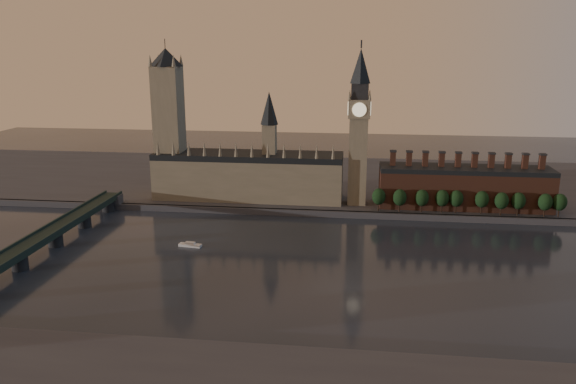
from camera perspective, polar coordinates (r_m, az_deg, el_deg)
name	(u,v)px	position (r m, az deg, el deg)	size (l,w,h in m)	color
ground	(335,271)	(280.07, 4.76, -7.99)	(900.00, 900.00, 0.00)	black
north_bank	(344,182)	(449.15, 5.71, 0.99)	(900.00, 182.00, 4.00)	#414045
palace_of_westminster	(249,173)	(389.99, -3.97, 1.89)	(130.00, 30.30, 74.00)	#7E7159
victoria_tower	(169,118)	(397.89, -12.01, 7.34)	(24.00, 24.00, 108.00)	#7E7159
big_ben	(359,126)	(371.91, 7.20, 6.70)	(15.00, 15.00, 107.00)	#7E7159
chimney_block	(464,187)	(385.89, 17.46, 0.52)	(110.00, 25.00, 37.00)	brown
embankment_tree_0	(379,197)	(365.34, 9.20, -0.46)	(8.60, 8.60, 14.88)	black
embankment_tree_1	(400,198)	(365.47, 11.29, -0.55)	(8.60, 8.60, 14.88)	black
embankment_tree_2	(422,198)	(367.72, 13.45, -0.58)	(8.60, 8.60, 14.88)	black
embankment_tree_3	(442,198)	(370.35, 15.40, -0.60)	(8.60, 8.60, 14.88)	black
embankment_tree_4	(456,199)	(371.81, 16.74, -0.64)	(8.60, 8.60, 14.88)	black
embankment_tree_5	(482,199)	(374.86, 19.10, -0.71)	(8.60, 8.60, 14.88)	black
embankment_tree_6	(502,201)	(375.70, 20.88, -0.84)	(8.60, 8.60, 14.88)	black
embankment_tree_7	(519,201)	(379.28, 22.37, -0.84)	(8.60, 8.60, 14.88)	black
embankment_tree_8	(545,202)	(382.98, 24.68, -0.94)	(8.60, 8.60, 14.88)	black
embankment_tree_9	(560,202)	(386.39, 25.89, -0.95)	(8.60, 8.60, 14.88)	black
westminster_bridge	(35,245)	(319.64, -24.33, -4.96)	(14.00, 200.00, 11.55)	#1C2B26
river_boat	(190,245)	(315.85, -9.92, -5.30)	(13.01, 5.16, 2.53)	silver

